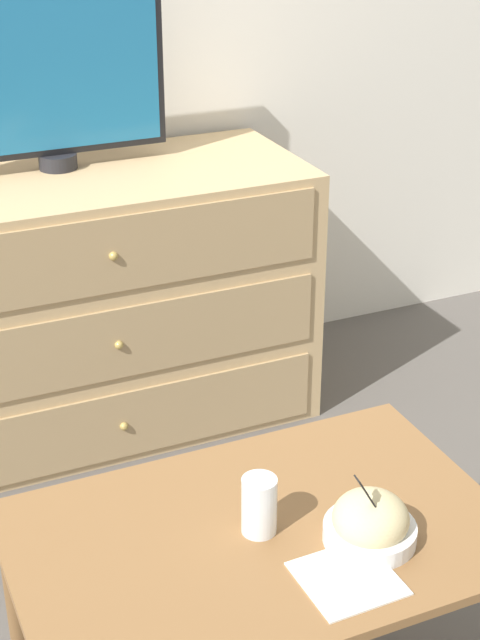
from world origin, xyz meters
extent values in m
plane|color=#56514C|center=(0.00, 0.00, 0.00)|extent=(12.00, 12.00, 0.00)
cube|color=tan|center=(-0.09, -0.30, 0.39)|extent=(1.28, 0.54, 0.79)
cube|color=tan|center=(-0.09, -0.58, 0.13)|extent=(1.18, 0.01, 0.21)
sphere|color=tan|center=(-0.09, -0.58, 0.13)|extent=(0.02, 0.02, 0.02)
cube|color=tan|center=(-0.09, -0.58, 0.39)|extent=(1.18, 0.01, 0.21)
sphere|color=tan|center=(-0.09, -0.58, 0.39)|extent=(0.02, 0.02, 0.02)
cube|color=tan|center=(-0.09, -0.58, 0.66)|extent=(1.18, 0.01, 0.21)
sphere|color=tan|center=(-0.09, -0.58, 0.66)|extent=(0.02, 0.02, 0.02)
cylinder|color=#232328|center=(-0.13, -0.20, 0.81)|extent=(0.11, 0.11, 0.04)
cube|color=#232328|center=(-0.13, -0.19, 1.06)|extent=(0.65, 0.04, 0.45)
cube|color=#1E6B9E|center=(-0.13, -0.22, 1.06)|extent=(0.61, 0.01, 0.41)
cube|color=olive|center=(-0.12, -1.57, 0.47)|extent=(0.92, 0.60, 0.02)
cylinder|color=brown|center=(-0.54, -1.31, 0.23)|extent=(0.04, 0.04, 0.46)
cylinder|color=brown|center=(0.31, -1.31, 0.23)|extent=(0.04, 0.04, 0.46)
cylinder|color=silver|center=(0.05, -1.67, 0.50)|extent=(0.17, 0.17, 0.03)
ellipsoid|color=beige|center=(0.05, -1.67, 0.53)|extent=(0.14, 0.14, 0.10)
cube|color=black|center=(0.05, -1.69, 0.57)|extent=(0.07, 0.02, 0.12)
cube|color=black|center=(0.02, -1.69, 0.63)|extent=(0.02, 0.03, 0.03)
cylinder|color=white|center=(-0.12, -1.56, 0.52)|extent=(0.06, 0.06, 0.07)
cylinder|color=white|center=(-0.12, -1.56, 0.54)|extent=(0.07, 0.07, 0.12)
cube|color=white|center=(-0.03, -1.75, 0.49)|extent=(0.17, 0.17, 0.00)
camera|label=1|loc=(-0.74, -2.88, 1.65)|focal=55.00mm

